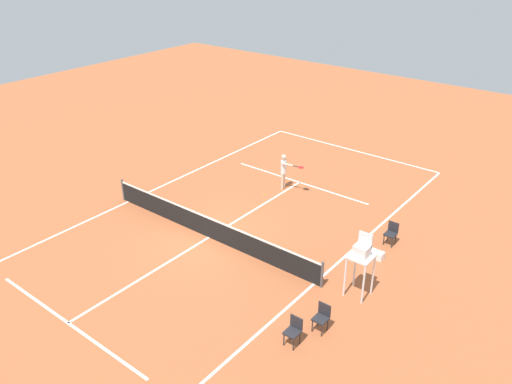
{
  "coord_description": "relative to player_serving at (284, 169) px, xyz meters",
  "views": [
    {
      "loc": [
        -12.97,
        13.32,
        11.42
      ],
      "look_at": [
        0.07,
        -3.26,
        0.8
      ],
      "focal_mm": 36.51,
      "sensor_mm": 36.0,
      "label": 1
    }
  ],
  "objects": [
    {
      "name": "umpire_chair",
      "position": [
        -6.87,
        5.2,
        0.52
      ],
      "size": [
        0.8,
        0.8,
        2.41
      ],
      "color": "silver",
      "rests_on": "ground"
    },
    {
      "name": "player_serving",
      "position": [
        0.0,
        0.0,
        0.0
      ],
      "size": [
        1.34,
        0.45,
        1.81
      ],
      "rotation": [
        0.0,
        0.0,
        1.73
      ],
      "color": "beige",
      "rests_on": "ground"
    },
    {
      "name": "court_lines",
      "position": [
        -0.2,
        5.65,
        -1.08
      ],
      "size": [
        10.43,
        24.61,
        0.01
      ],
      "color": "white",
      "rests_on": "ground"
    },
    {
      "name": "tennis_ball",
      "position": [
        0.36,
        1.15,
        -1.05
      ],
      "size": [
        0.07,
        0.07,
        0.07
      ],
      "primitive_type": "sphere",
      "color": "#CCE033",
      "rests_on": "ground"
    },
    {
      "name": "courtside_chair_far",
      "position": [
        -6.48,
        8.62,
        -0.55
      ],
      "size": [
        0.44,
        0.46,
        0.95
      ],
      "color": "#262626",
      "rests_on": "ground"
    },
    {
      "name": "courtside_chair_near",
      "position": [
        -6.83,
        7.56,
        -0.55
      ],
      "size": [
        0.44,
        0.46,
        0.95
      ],
      "color": "#262626",
      "rests_on": "ground"
    },
    {
      "name": "courtside_chair_mid",
      "position": [
        -6.33,
        1.44,
        -0.55
      ],
      "size": [
        0.44,
        0.46,
        0.95
      ],
      "color": "#262626",
      "rests_on": "ground"
    },
    {
      "name": "tennis_net",
      "position": [
        -0.2,
        5.65,
        -0.59
      ],
      "size": [
        11.03,
        0.1,
        1.07
      ],
      "color": "#4C4C51",
      "rests_on": "ground"
    },
    {
      "name": "ground_plane",
      "position": [
        -0.2,
        5.65,
        -1.09
      ],
      "size": [
        60.0,
        60.0,
        0.0
      ],
      "primitive_type": "plane",
      "color": "#AD5933"
    },
    {
      "name": "equipment_bag",
      "position": [
        -6.27,
        2.74,
        -0.94
      ],
      "size": [
        0.76,
        0.32,
        0.3
      ],
      "primitive_type": "cube",
      "color": "white",
      "rests_on": "ground"
    }
  ]
}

